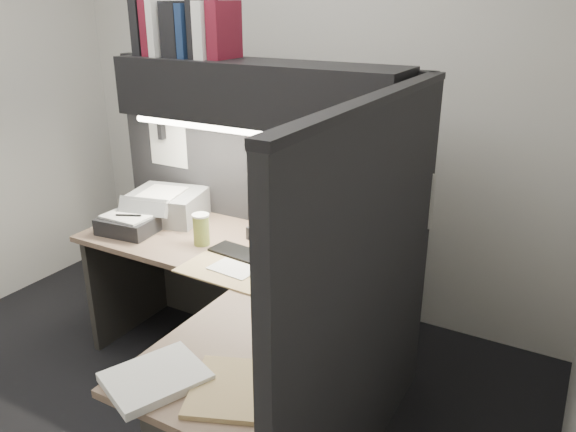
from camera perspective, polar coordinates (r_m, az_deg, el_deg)
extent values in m
plane|color=black|center=(3.02, -13.03, -19.23)|extent=(3.50, 3.50, 0.00)
cube|color=silver|center=(3.59, 1.57, 11.83)|extent=(3.50, 0.04, 2.70)
cube|color=black|center=(3.23, -2.81, 0.67)|extent=(1.90, 0.06, 1.60)
cube|color=black|center=(2.24, 7.79, -9.42)|extent=(0.06, 1.50, 1.60)
cube|color=#7F6450|center=(2.95, -5.45, -3.30)|extent=(1.70, 0.68, 0.03)
cube|color=#7F6450|center=(2.12, -4.95, -13.82)|extent=(0.60, 0.85, 0.03)
cube|color=#302D2A|center=(3.33, -2.29, -7.18)|extent=(1.61, 0.02, 0.70)
cube|color=#302D2A|center=(3.58, -15.89, -5.90)|extent=(0.04, 0.61, 0.70)
cube|color=black|center=(2.86, -3.37, 12.47)|extent=(1.55, 0.34, 0.30)
cylinder|color=white|center=(2.78, -4.87, 8.60)|extent=(1.32, 0.04, 0.04)
cube|color=black|center=(2.93, -0.51, -2.27)|extent=(0.41, 0.33, 0.07)
cube|color=black|center=(2.89, -0.52, -0.19)|extent=(0.06, 0.05, 0.12)
cube|color=black|center=(2.81, -0.59, 4.03)|extent=(0.48, 0.21, 0.33)
cube|color=#68A2E4|center=(2.80, -0.78, 3.93)|extent=(0.43, 0.16, 0.29)
cube|color=black|center=(2.80, -4.16, -4.04)|extent=(0.42, 0.18, 0.02)
cube|color=navy|center=(2.50, 4.59, -7.57)|extent=(0.25, 0.23, 0.00)
ellipsoid|color=black|center=(2.50, 5.18, -7.10)|extent=(0.08, 0.10, 0.03)
cube|color=beige|center=(2.73, 5.50, -4.02)|extent=(0.24, 0.25, 0.09)
cylinder|color=#AAA044|center=(2.95, -8.80, -1.45)|extent=(0.10, 0.10, 0.16)
cube|color=gray|center=(3.34, -12.15, 1.08)|extent=(0.47, 0.43, 0.16)
cube|color=black|center=(3.21, -15.79, -0.79)|extent=(0.32, 0.28, 0.09)
cube|color=tan|center=(2.68, -5.57, -5.47)|extent=(0.50, 0.33, 0.01)
cube|color=white|center=(2.21, 2.03, -10.91)|extent=(0.27, 0.23, 0.05)
cube|color=white|center=(2.00, -13.29, -15.72)|extent=(0.36, 0.39, 0.03)
cube|color=tan|center=(1.93, -6.03, -16.99)|extent=(0.34, 0.38, 0.02)
cube|color=black|center=(3.25, -14.02, 18.24)|extent=(0.06, 0.22, 0.30)
cube|color=maroon|center=(3.21, -13.11, 18.33)|extent=(0.05, 0.22, 0.30)
cube|color=white|center=(3.15, -12.45, 18.27)|extent=(0.05, 0.22, 0.29)
cube|color=black|center=(3.13, -11.27, 18.14)|extent=(0.05, 0.22, 0.27)
cube|color=black|center=(3.09, -10.53, 18.09)|extent=(0.06, 0.22, 0.27)
cube|color=#16294E|center=(3.04, -9.65, 18.06)|extent=(0.05, 0.22, 0.26)
cube|color=black|center=(3.01, -8.62, 18.42)|extent=(0.04, 0.22, 0.30)
cube|color=white|center=(2.97, -7.93, 18.20)|extent=(0.06, 0.22, 0.27)
cube|color=maroon|center=(2.94, -6.49, 18.26)|extent=(0.07, 0.22, 0.28)
cube|color=white|center=(2.84, 8.28, 2.86)|extent=(0.21, 0.00, 0.28)
cube|color=white|center=(2.78, 12.47, 1.73)|extent=(0.21, 0.00, 0.28)
cube|color=white|center=(3.47, -12.13, 7.70)|extent=(0.28, 0.00, 0.34)
cube|color=black|center=(2.03, 5.76, -5.56)|extent=(0.00, 0.18, 0.22)
cube|color=white|center=(1.79, 1.00, -11.97)|extent=(0.00, 0.21, 0.28)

